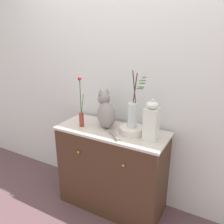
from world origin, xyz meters
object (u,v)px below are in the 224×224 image
cat_sitting (106,112)px  bowl_porcelain (132,130)px  vase_glass_clear (133,113)px  jar_lidded_porcelain (151,121)px  vase_slim_green (81,113)px  sideboard (112,169)px

cat_sitting → bowl_porcelain: 0.31m
vase_glass_clear → jar_lidded_porcelain: (0.19, -0.04, -0.03)m
vase_slim_green → vase_glass_clear: size_ratio=0.94×
bowl_porcelain → jar_lidded_porcelain: bearing=-10.2°
bowl_porcelain → vase_glass_clear: 0.17m
sideboard → vase_glass_clear: bearing=5.3°
vase_slim_green → bowl_porcelain: (0.50, 0.09, -0.11)m
bowl_porcelain → vase_glass_clear: vase_glass_clear is taller
sideboard → cat_sitting: (-0.09, 0.04, 0.59)m
vase_slim_green → vase_glass_clear: (0.50, 0.09, 0.06)m
sideboard → vase_slim_green: 0.65m
vase_slim_green → jar_lidded_porcelain: (0.69, 0.05, 0.03)m
sideboard → bowl_porcelain: 0.51m
sideboard → cat_sitting: 0.59m
bowl_porcelain → jar_lidded_porcelain: 0.24m
bowl_porcelain → vase_glass_clear: size_ratio=0.42×
vase_slim_green → bowl_porcelain: bearing=9.9°
jar_lidded_porcelain → sideboard: bearing=177.4°
vase_slim_green → bowl_porcelain: vase_slim_green is taller
vase_glass_clear → vase_slim_green: bearing=-170.0°
sideboard → vase_glass_clear: (0.20, 0.02, 0.64)m
sideboard → bowl_porcelain: (0.20, 0.02, 0.47)m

